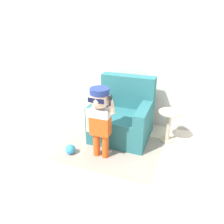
# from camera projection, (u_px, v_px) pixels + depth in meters

# --- Properties ---
(ground_plane) EXTENTS (10.00, 10.00, 0.00)m
(ground_plane) POSITION_uv_depth(u_px,v_px,m) (120.00, 138.00, 3.66)
(ground_plane) COLOR beige
(wall_back) EXTENTS (10.00, 0.05, 2.60)m
(wall_back) POSITION_uv_depth(u_px,v_px,m) (134.00, 52.00, 3.71)
(wall_back) COLOR silver
(wall_back) RESTS_ON ground_plane
(armchair) EXTENTS (0.91, 0.85, 0.98)m
(armchair) POSITION_uv_depth(u_px,v_px,m) (123.00, 117.00, 3.62)
(armchair) COLOR #286B70
(armchair) RESTS_ON ground_plane
(person_child) EXTENTS (0.43, 0.32, 1.04)m
(person_child) POSITION_uv_depth(u_px,v_px,m) (100.00, 113.00, 2.93)
(person_child) COLOR #E05119
(person_child) RESTS_ON ground_plane
(side_table) EXTENTS (0.36, 0.36, 0.52)m
(side_table) POSITION_uv_depth(u_px,v_px,m) (169.00, 123.00, 3.47)
(side_table) COLOR beige
(side_table) RESTS_ON ground_plane
(rug) EXTENTS (1.52, 1.15, 0.01)m
(rug) POSITION_uv_depth(u_px,v_px,m) (110.00, 149.00, 3.38)
(rug) COLOR #9E9384
(rug) RESTS_ON ground_plane
(toy_ball) EXTENTS (0.15, 0.15, 0.15)m
(toy_ball) POSITION_uv_depth(u_px,v_px,m) (70.00, 149.00, 3.24)
(toy_ball) COLOR #3399D1
(toy_ball) RESTS_ON ground_plane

